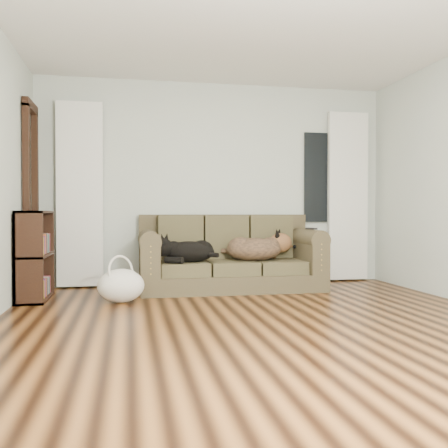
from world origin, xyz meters
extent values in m
plane|color=black|center=(0.00, 0.00, 0.00)|extent=(5.00, 5.00, 0.00)
plane|color=white|center=(0.00, 0.00, 2.60)|extent=(5.00, 5.00, 0.00)
cube|color=#B8C2B4|center=(0.00, 2.50, 1.30)|extent=(4.50, 0.04, 2.60)
cube|color=white|center=(-1.70, 2.42, 1.15)|extent=(0.55, 0.08, 2.25)
cube|color=white|center=(1.80, 2.42, 1.15)|extent=(0.55, 0.08, 2.25)
cube|color=black|center=(1.45, 2.47, 1.40)|extent=(0.50, 0.03, 1.20)
cube|color=black|center=(-2.20, 2.05, 1.05)|extent=(0.07, 0.60, 2.10)
cube|color=#40392C|center=(0.09, 1.97, 0.45)|extent=(2.16, 0.93, 0.88)
ellipsoid|color=black|center=(-0.46, 1.87, 0.48)|extent=(0.65, 0.50, 0.25)
ellipsoid|color=black|center=(0.40, 1.91, 0.49)|extent=(0.75, 0.58, 0.30)
cube|color=black|center=(1.07, 1.86, 0.73)|extent=(0.11, 0.21, 0.02)
ellipsoid|color=beige|center=(-1.20, 1.30, 0.16)|extent=(0.58, 0.52, 0.35)
cube|color=black|center=(-2.09, 1.65, 0.50)|extent=(0.33, 0.77, 0.94)
camera|label=1|loc=(-1.11, -3.90, 0.91)|focal=40.00mm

